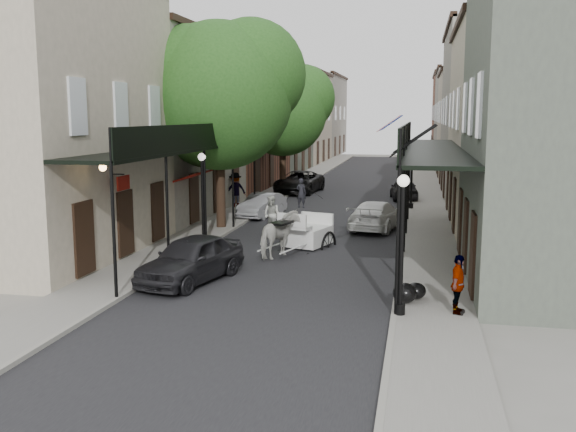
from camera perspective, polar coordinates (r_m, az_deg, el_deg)
The scene contains 24 objects.
ground at distance 19.88m, azimuth -1.90°, elevation -6.61°, with size 140.00×140.00×0.00m, color gray.
road at distance 39.24m, azimuth 4.89°, elevation 1.12°, with size 8.00×90.00×0.01m, color black.
sidewalk_left at distance 40.11m, azimuth -2.22°, elevation 1.40°, with size 2.20×90.00×0.12m, color gray.
sidewalk_right at distance 38.98m, azimuth 12.21°, elevation 0.98°, with size 2.20×90.00×0.12m, color gray.
building_row_left at distance 50.35m, azimuth -3.55°, elevation 8.84°, with size 5.00×80.00×10.50m, color #C0B29A.
building_row_right at distance 48.80m, azimuth 16.58°, elevation 8.49°, with size 5.00×80.00×10.50m, color gray.
gallery_left at distance 27.26m, azimuth -8.39°, elevation 6.17°, with size 2.20×18.05×4.88m.
gallery_right at distance 25.63m, azimuth 12.30°, elevation 5.89°, with size 2.20×18.05×4.88m.
tree_near at distance 30.10m, azimuth -5.31°, elevation 11.12°, with size 7.31×6.80×9.63m.
tree_far at distance 43.68m, azimuth 0.03°, elevation 9.62°, with size 6.45×6.00×8.61m.
lamppost_right_near at distance 16.95m, azimuth 10.07°, elevation -2.36°, with size 0.32×0.32×3.71m.
lamppost_left at distance 26.28m, azimuth -7.60°, elevation 1.70°, with size 0.32×0.32×3.71m.
lamppost_right_far at distance 36.77m, azimuth 10.94°, elevation 3.67°, with size 0.32×0.32×3.71m.
horse at distance 24.19m, azimuth -0.72°, elevation -1.69°, with size 0.93×2.05×1.73m, color beige.
carriage at distance 26.49m, azimuth 2.14°, elevation -0.20°, with size 2.26×2.86×2.89m.
pedestrian_walking at distance 29.11m, azimuth -1.44°, elevation 0.13°, with size 0.84×0.66×1.73m, color beige.
pedestrian_sidewalk_left at distance 36.90m, azimuth -4.70°, elevation 2.35°, with size 1.27×0.73×1.97m, color gray.
pedestrian_sidewalk_right at distance 17.59m, azimuth 14.87°, elevation -5.90°, with size 0.93×0.39×1.59m, color gray.
car_left_near at distance 20.92m, azimuth -8.60°, elevation -3.79°, with size 1.78×4.43×1.51m, color black.
car_left_mid at distance 33.93m, azimuth -2.33°, elevation 0.97°, with size 1.32×3.77×1.24m, color #9E9EA3.
car_left_far at distance 44.37m, azimuth 1.00°, elevation 3.04°, with size 2.51×5.45×1.52m, color black.
car_right_near at distance 30.44m, azimuth 7.88°, elevation 0.06°, with size 1.89×4.65×1.35m, color white.
car_right_far at distance 41.46m, azimuth 10.27°, elevation 2.34°, with size 1.55×3.86×1.32m, color black.
trash_bags at distance 18.56m, azimuth 10.71°, elevation -6.67°, with size 0.93×1.08×0.57m.
Camera 1 is at (4.47, -18.62, 5.33)m, focal length 40.00 mm.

